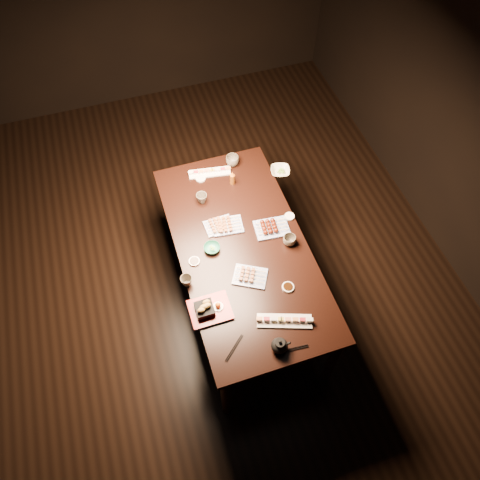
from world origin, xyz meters
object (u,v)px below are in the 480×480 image
Objects in this scene: sushi_platter_far at (210,171)px; tempura_tray at (210,307)px; yakitori_plate_center at (227,224)px; condiment_bottle at (232,178)px; teacup_far_right at (232,161)px; yakitori_plate_left at (219,224)px; teapot at (280,345)px; dining_table at (242,274)px; edamame_bowl_green at (212,248)px; teacup_near_left at (187,281)px; yakitori_plate_right at (250,275)px; teacup_far_left at (202,198)px; sushi_platter_near at (285,320)px; edamame_bowl_cream at (280,171)px; teacup_mid_right at (289,240)px.

tempura_tray is (-0.33, -1.15, 0.03)m from sushi_platter_far.
condiment_bottle reaches higher than yakitori_plate_center.
teacup_far_right is 0.86× the size of condiment_bottle.
condiment_bottle is at bearing 56.28° from yakitori_plate_left.
sushi_platter_far is 1.22× the size of tempura_tray.
teapot is at bearing -81.48° from yakitori_plate_center.
edamame_bowl_green reaches higher than dining_table.
condiment_bottle is at bearing 74.32° from yakitori_plate_center.
dining_table is at bearing 49.19° from tempura_tray.
teacup_near_left is at bearing -123.20° from teacup_far_right.
teacup_near_left reaches higher than yakitori_plate_right.
teacup_far_right reaches higher than yakitori_plate_left.
condiment_bottle is at bearing 65.12° from tempura_tray.
yakitori_plate_left is 0.27m from teacup_far_left.
sushi_platter_near is at bearing 66.35° from teapot.
edamame_bowl_cream is (0.72, 0.53, 0.00)m from edamame_bowl_green.
sushi_platter_near is at bearing -74.67° from yakitori_plate_center.
sushi_platter_near reaches higher than edamame_bowl_green.
condiment_bottle is (0.11, 0.59, 0.44)m from dining_table.
dining_table is 5.15× the size of sushi_platter_near.
condiment_bottle is (-0.06, -0.19, 0.02)m from teacup_far_right.
teacup_near_left is 0.66× the size of condiment_bottle.
yakitori_plate_right is at bearing -82.59° from dining_table.
yakitori_plate_left is 2.17× the size of teacup_mid_right.
dining_table is 0.45m from edamame_bowl_green.
teacup_near_left is at bearing -126.49° from condiment_bottle.
teacup_far_right reaches higher than sushi_platter_far.
condiment_bottle is (0.47, 1.00, 0.01)m from tempura_tray.
yakitori_plate_right is at bearing -153.38° from teacup_mid_right.
yakitori_plate_left is 2.53× the size of teacup_near_left.
edamame_bowl_cream is 1.60× the size of teacup_mid_right.
edamame_bowl_cream is at bearing 86.35° from yakitori_plate_right.
yakitori_plate_right is (-0.00, -0.99, 0.01)m from sushi_platter_far.
condiment_bottle is (0.22, 0.37, 0.04)m from yakitori_plate_left.
yakitori_plate_center is 2.09× the size of teacup_far_right.
edamame_bowl_green is (-0.21, 0.05, 0.39)m from dining_table.
dining_table is at bearing -12.35° from edamame_bowl_green.
yakitori_plate_center reaches higher than yakitori_plate_left.
yakitori_plate_right is 0.35m from edamame_bowl_green.
sushi_platter_near is at bearing -45.51° from yakitori_plate_right.
condiment_bottle reaches higher than teacup_far_left.
teacup_near_left is (-0.34, -0.39, 0.01)m from yakitori_plate_left.
dining_table is 0.45m from yakitori_plate_center.
sushi_platter_far is at bearing 75.35° from edamame_bowl_green.
dining_table is 6.73× the size of tempura_tray.
teacup_far_right reaches higher than sushi_platter_near.
teapot reaches higher than sushi_platter_near.
sushi_platter_far is at bearing 98.04° from teapot.
sushi_platter_near is 0.48m from tempura_tray.
yakitori_plate_left is at bearing 128.02° from dining_table.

